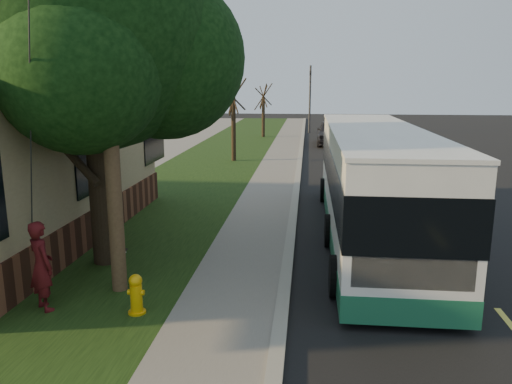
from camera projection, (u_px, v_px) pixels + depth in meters
ground at (281, 323)px, 8.76m from camera, size 120.00×120.00×0.00m
road at (406, 199)px, 18.07m from camera, size 8.00×80.00×0.01m
curb at (296, 195)px, 18.47m from camera, size 0.25×80.00×0.12m
sidewalk at (269, 195)px, 18.57m from camera, size 2.00×80.00×0.08m
grass_verge at (177, 193)px, 18.93m from camera, size 5.00×80.00×0.07m
fire_hydrant at (136, 294)px, 8.93m from camera, size 0.32×0.32×0.74m
utility_pole at (105, 55)px, 9.07m from camera, size 2.86×3.21×9.07m
leafy_tree at (95, 33)px, 10.65m from camera, size 6.30×6.00×7.80m
bare_tree_near at (233, 121)px, 26.14m from camera, size 1.38×1.21×4.31m
bare_tree_far at (263, 111)px, 37.78m from camera, size 1.38×1.21×4.03m
traffic_signal at (310, 95)px, 41.06m from camera, size 0.18×0.22×5.50m
transit_bus at (373, 180)px, 13.32m from camera, size 2.54×11.03×2.99m
skateboarder at (41, 266)px, 9.00m from camera, size 0.73×0.69×1.67m
skateboard_main at (117, 255)px, 11.87m from camera, size 0.22×0.86×0.08m
distant_car at (332, 132)px, 33.82m from camera, size 2.12×5.03×1.70m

